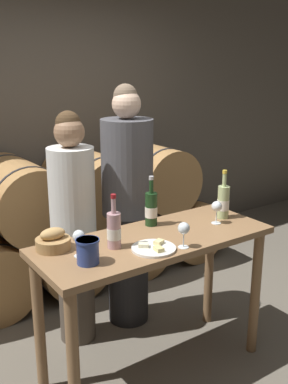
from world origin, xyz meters
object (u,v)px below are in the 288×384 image
object	(u,v)px
wine_glass_far_left	(79,237)
wine_bottle_rose	(114,230)
wine_bottle_red	(151,209)
tasting_table	(155,262)
cheese_plate	(154,248)
bread_basket	(53,241)
blue_crock	(88,250)
person_left	(74,228)
wine_bottle_white	(223,202)
person_right	(128,208)
wine_glass_center	(217,207)
wine_glass_left	(184,229)

from	to	relation	value
wine_glass_far_left	wine_bottle_rose	bearing A→B (deg)	-0.80
wine_bottle_red	wine_bottle_rose	bearing A→B (deg)	-155.01
tasting_table	cheese_plate	world-z (taller)	cheese_plate
tasting_table	bread_basket	size ratio (longest dim) A/B	7.48
blue_crock	cheese_plate	distance (m)	0.39
tasting_table	wine_bottle_rose	bearing A→B (deg)	178.72
person_left	wine_bottle_rose	world-z (taller)	person_left
person_left	wine_bottle_white	size ratio (longest dim) A/B	4.96
wine_bottle_red	blue_crock	distance (m)	0.65
person_left	wine_bottle_red	distance (m)	0.57
person_right	wine_bottle_red	size ratio (longest dim) A/B	5.52
person_left	blue_crock	xyz separation A→B (m)	(-0.25, -0.69, 0.15)
wine_glass_far_left	cheese_plate	bearing A→B (deg)	-22.02
person_left	wine_glass_far_left	distance (m)	0.66
bread_basket	wine_glass_center	distance (m)	1.04
wine_bottle_rose	bread_basket	bearing A→B (deg)	149.20
wine_bottle_rose	wine_glass_center	distance (m)	0.74
cheese_plate	wine_glass_center	size ratio (longest dim) A/B	1.67
blue_crock	wine_bottle_rose	bearing A→B (deg)	24.60
blue_crock	wine_glass_left	distance (m)	0.54
tasting_table	person_right	world-z (taller)	person_right
wine_bottle_red	cheese_plate	xyz separation A→B (m)	(-0.21, -0.32, -0.10)
wine_bottle_red	bread_basket	xyz separation A→B (m)	(-0.66, -0.00, -0.06)
tasting_table	blue_crock	world-z (taller)	blue_crock
bread_basket	cheese_plate	size ratio (longest dim) A/B	0.78
tasting_table	wine_bottle_red	size ratio (longest dim) A/B	4.52
person_left	wine_bottle_red	size ratio (longest dim) A/B	5.04
wine_glass_left	wine_bottle_red	bearing A→B (deg)	81.22
wine_bottle_red	wine_glass_far_left	distance (m)	0.61
blue_crock	wine_glass_far_left	xyz separation A→B (m)	(0.00, 0.10, 0.04)
cheese_plate	wine_bottle_rose	bearing A→B (deg)	137.53
tasting_table	bread_basket	world-z (taller)	bread_basket
blue_crock	person_right	bearing A→B (deg)	45.32
wine_bottle_red	wine_glass_center	distance (m)	0.42
tasting_table	wine_glass_center	world-z (taller)	wine_glass_center
wine_glass_far_left	wine_glass_center	world-z (taller)	same
blue_crock	wine_glass_left	bearing A→B (deg)	-12.70
wine_bottle_white	wine_glass_left	world-z (taller)	wine_bottle_white
person_right	blue_crock	distance (m)	0.97
blue_crock	wine_glass_left	world-z (taller)	wine_glass_left
wine_bottle_white	wine_glass_left	distance (m)	0.58
person_right	wine_bottle_rose	distance (m)	0.76
wine_glass_center	wine_bottle_white	bearing A→B (deg)	26.48
person_right	cheese_plate	world-z (taller)	person_right
person_right	wine_bottle_rose	world-z (taller)	person_right
person_right	wine_glass_far_left	xyz separation A→B (m)	(-0.67, -0.58, 0.12)
person_left	wine_glass_center	size ratio (longest dim) A/B	10.88
person_left	bread_basket	distance (m)	0.54
wine_bottle_rose	wine_glass_left	xyz separation A→B (m)	(0.32, -0.22, 0.00)
wine_bottle_rose	bread_basket	distance (m)	0.34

